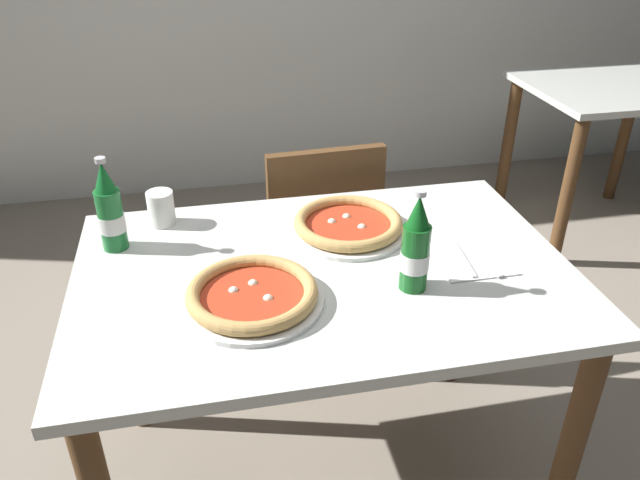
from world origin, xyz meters
TOP-DOWN VIEW (x-y plane):
  - ground_plane at (0.00, 0.00)m, footprint 8.00×8.00m
  - dining_table_main at (0.00, 0.00)m, footprint 1.20×0.80m
  - chair_behind_table at (0.11, 0.61)m, footprint 0.42×0.42m
  - dining_table_background at (1.65, 1.26)m, footprint 0.80×0.70m
  - pizza_margherita_near at (-0.19, -0.11)m, footprint 0.32×0.32m
  - pizza_marinara_far at (0.10, 0.16)m, footprint 0.32×0.32m
  - beer_bottle_left at (-0.50, 0.20)m, footprint 0.07×0.07m
  - beer_bottle_center at (0.18, -0.12)m, footprint 0.07×0.07m
  - napkin_with_cutlery at (0.37, -0.04)m, footprint 0.18×0.19m
  - paper_cup at (-0.39, 0.31)m, footprint 0.07×0.07m

SIDE VIEW (x-z plane):
  - ground_plane at x=0.00m, z-range 0.00..0.00m
  - chair_behind_table at x=0.11m, z-range 0.06..0.91m
  - dining_table_background at x=1.65m, z-range 0.22..0.97m
  - dining_table_main at x=0.00m, z-range 0.26..1.01m
  - napkin_with_cutlery at x=0.37m, z-range 0.75..0.76m
  - pizza_margherita_near at x=-0.19m, z-range 0.75..0.79m
  - pizza_marinara_far at x=0.10m, z-range 0.75..0.79m
  - paper_cup at x=-0.39m, z-range 0.75..0.84m
  - beer_bottle_left at x=-0.50m, z-range 0.73..0.98m
  - beer_bottle_center at x=0.18m, z-range 0.73..0.98m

